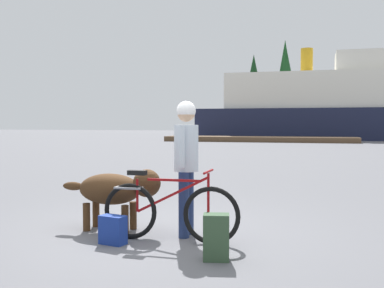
# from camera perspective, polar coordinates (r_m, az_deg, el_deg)

# --- Properties ---
(ground_plane) EXTENTS (160.00, 160.00, 0.00)m
(ground_plane) POSITION_cam_1_polar(r_m,az_deg,el_deg) (6.30, -4.66, -11.10)
(ground_plane) COLOR slate
(bicycle) EXTENTS (1.79, 0.44, 0.91)m
(bicycle) POSITION_cam_1_polar(r_m,az_deg,el_deg) (5.85, -2.90, -8.26)
(bicycle) COLOR black
(bicycle) RESTS_ON ground_plane
(person_cyclist) EXTENTS (0.32, 0.53, 1.78)m
(person_cyclist) POSITION_cam_1_polar(r_m,az_deg,el_deg) (6.06, -0.72, -1.27)
(person_cyclist) COLOR navy
(person_cyclist) RESTS_ON ground_plane
(dog) EXTENTS (1.47, 0.51, 0.87)m
(dog) POSITION_cam_1_polar(r_m,az_deg,el_deg) (6.50, -9.31, -5.55)
(dog) COLOR #472D19
(dog) RESTS_ON ground_plane
(backpack) EXTENTS (0.31, 0.25, 0.51)m
(backpack) POSITION_cam_1_polar(r_m,az_deg,el_deg) (5.11, 3.01, -11.43)
(backpack) COLOR #334C33
(backpack) RESTS_ON ground_plane
(handbag_pannier) EXTENTS (0.35, 0.25, 0.35)m
(handbag_pannier) POSITION_cam_1_polar(r_m,az_deg,el_deg) (5.85, -9.75, -10.42)
(handbag_pannier) COLOR navy
(handbag_pannier) RESTS_ON ground_plane
(dock_pier) EXTENTS (14.96, 2.89, 0.40)m
(dock_pier) POSITION_cam_1_polar(r_m,az_deg,el_deg) (36.83, 8.34, 0.60)
(dock_pier) COLOR brown
(dock_pier) RESTS_ON ground_plane
(ferry_boat) EXTENTS (25.36, 8.17, 8.35)m
(ferry_boat) POSITION_cam_1_polar(r_m,az_deg,el_deg) (44.23, 18.04, 4.34)
(ferry_boat) COLOR #191E38
(ferry_boat) RESTS_ON ground_plane
(pine_tree_far_left) EXTENTS (2.88, 2.88, 10.35)m
(pine_tree_far_left) POSITION_cam_1_polar(r_m,az_deg,el_deg) (61.15, 7.63, 7.66)
(pine_tree_far_left) COLOR #4C331E
(pine_tree_far_left) RESTS_ON ground_plane
(pine_tree_center) EXTENTS (2.89, 2.89, 11.85)m
(pine_tree_center) POSITION_cam_1_polar(r_m,az_deg,el_deg) (59.47, 11.41, 8.41)
(pine_tree_center) COLOR #4C331E
(pine_tree_center) RESTS_ON ground_plane
(pine_tree_mid_back) EXTENTS (3.81, 3.81, 11.95)m
(pine_tree_mid_back) POSITION_cam_1_polar(r_m,az_deg,el_deg) (64.87, 11.51, 7.72)
(pine_tree_mid_back) COLOR #4C331E
(pine_tree_mid_back) RESTS_ON ground_plane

